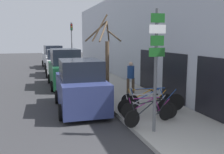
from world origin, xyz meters
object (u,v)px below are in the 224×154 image
Objects in this scene: bicycle_0 at (150,114)px; pedestrian_near at (131,75)px; parked_car_3 at (53,58)px; parked_car_2 at (58,63)px; bicycle_2 at (145,106)px; bicycle_4 at (147,99)px; street_tree at (106,60)px; signpost at (156,64)px; bicycle_1 at (149,109)px; bicycle_3 at (153,101)px; traffic_light at (72,39)px; parked_car_0 at (80,87)px; parked_car_1 at (65,70)px.

pedestrian_near is (1.18, 4.82, 0.63)m from bicycle_0.
parked_car_3 is (-1.85, 19.75, 0.55)m from bicycle_0.
pedestrian_near is (3.05, -9.17, 0.14)m from parked_car_2.
bicycle_2 reaches higher than bicycle_0.
bicycle_4 reaches higher than bicycle_0.
parked_car_3 is 15.82m from street_tree.
signpost is 2.22m from bicycle_1.
signpost is 5.79m from pedestrian_near.
bicycle_3 is (0.63, 0.91, 0.06)m from bicycle_1.
street_tree is at bearing -7.00° from bicycle_0.
bicycle_2 is 0.52× the size of street_tree.
traffic_light is (-0.39, 16.69, 2.52)m from bicycle_1.
bicycle_3 is (0.85, 1.43, 0.05)m from bicycle_0.
signpost reaches higher than pedestrian_near.
parked_car_3 is at bearing 123.40° from traffic_light.
traffic_light reaches higher than bicycle_2.
parked_car_0 reaches higher than bicycle_3.
parked_car_2 is (0.04, 5.39, -0.10)m from parked_car_1.
street_tree is (-0.25, 4.71, -0.23)m from signpost.
bicycle_1 is at bearing -102.34° from pedestrian_near.
bicycle_2 is at bearing 167.85° from bicycle_4.
pedestrian_near is at bearing 10.16° from bicycle_3.
pedestrian_near reaches higher than bicycle_3.
traffic_light is (-0.47, 16.20, 2.51)m from bicycle_2.
parked_car_0 is 0.96× the size of traffic_light.
bicycle_0 is at bearing 172.59° from bicycle_1.
signpost is 20.54m from parked_car_3.
bicycle_4 is at bearing -86.27° from traffic_light.
parked_car_1 is (-2.20, 7.60, 0.58)m from bicycle_2.
bicycle_1 is at bearing -88.65° from traffic_light.
bicycle_1 is 0.97× the size of bicycle_2.
bicycle_1 is 0.82× the size of bicycle_3.
bicycle_2 is (0.29, 1.00, 0.01)m from bicycle_0.
bicycle_0 is (0.17, 0.69, -1.82)m from signpost.
signpost is at bearing -79.43° from parked_car_1.
bicycle_2 is 0.46× the size of parked_car_1.
parked_car_3 reaches higher than bicycle_0.
bicycle_3 is 7.70m from parked_car_1.
bicycle_4 is 0.53× the size of street_tree.
traffic_light is at bearing 90.01° from signpost.
street_tree reaches higher than pedestrian_near.
bicycle_4 is (0.99, 2.65, -1.82)m from signpost.
bicycle_1 is 1.57m from bicycle_4.
parked_car_3 reaches higher than pedestrian_near.
parked_car_3 reaches higher than bicycle_4.
bicycle_1 is 0.44× the size of parked_car_1.
parked_car_1 is (-0.00, 5.59, 0.09)m from parked_car_0.
parked_car_2 is at bearing 98.24° from street_tree.
bicycle_3 is at bearing -69.00° from parked_car_1.
parked_car_0 is (-2.12, 2.50, 0.51)m from bicycle_1.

